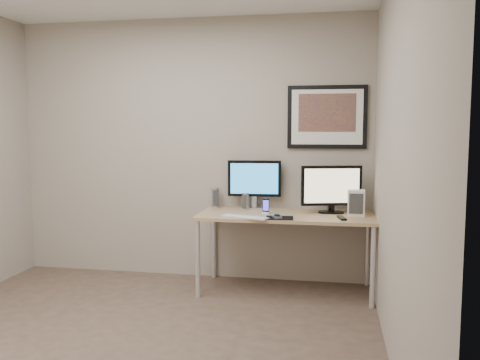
{
  "coord_description": "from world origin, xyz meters",
  "views": [
    {
      "loc": [
        1.42,
        -3.26,
        1.52
      ],
      "look_at": [
        0.61,
        1.1,
        1.06
      ],
      "focal_mm": 38.0,
      "sensor_mm": 36.0,
      "label": 1
    }
  ],
  "objects_px": {
    "monitor_tv": "(331,188)",
    "speaker_right": "(246,201)",
    "phone_dock": "(266,206)",
    "speaker_left": "(215,198)",
    "fan_unit": "(356,203)",
    "desk": "(286,221)",
    "keyboard": "(245,217)",
    "monitor_large": "(254,182)",
    "framed_art": "(327,117)"
  },
  "relations": [
    {
      "from": "monitor_tv",
      "to": "speaker_right",
      "type": "bearing_deg",
      "value": 160.14
    },
    {
      "from": "speaker_right",
      "to": "phone_dock",
      "type": "distance_m",
      "value": 0.3
    },
    {
      "from": "speaker_left",
      "to": "fan_unit",
      "type": "height_order",
      "value": "fan_unit"
    },
    {
      "from": "desk",
      "to": "speaker_left",
      "type": "relative_size",
      "value": 8.33
    },
    {
      "from": "speaker_right",
      "to": "keyboard",
      "type": "bearing_deg",
      "value": -62.19
    },
    {
      "from": "speaker_left",
      "to": "keyboard",
      "type": "bearing_deg",
      "value": -78.14
    },
    {
      "from": "desk",
      "to": "monitor_tv",
      "type": "relative_size",
      "value": 2.89
    },
    {
      "from": "monitor_large",
      "to": "monitor_tv",
      "type": "height_order",
      "value": "monitor_large"
    },
    {
      "from": "keyboard",
      "to": "fan_unit",
      "type": "relative_size",
      "value": 1.86
    },
    {
      "from": "keyboard",
      "to": "phone_dock",
      "type": "bearing_deg",
      "value": 76.09
    },
    {
      "from": "phone_dock",
      "to": "keyboard",
      "type": "height_order",
      "value": "phone_dock"
    },
    {
      "from": "desk",
      "to": "monitor_tv",
      "type": "distance_m",
      "value": 0.52
    },
    {
      "from": "monitor_tv",
      "to": "phone_dock",
      "type": "height_order",
      "value": "monitor_tv"
    },
    {
      "from": "framed_art",
      "to": "monitor_large",
      "type": "xyz_separation_m",
      "value": [
        -0.69,
        -0.08,
        -0.63
      ]
    },
    {
      "from": "fan_unit",
      "to": "speaker_right",
      "type": "bearing_deg",
      "value": 174.14
    },
    {
      "from": "monitor_large",
      "to": "monitor_tv",
      "type": "distance_m",
      "value": 0.76
    },
    {
      "from": "keyboard",
      "to": "fan_unit",
      "type": "bearing_deg",
      "value": 33.83
    },
    {
      "from": "desk",
      "to": "monitor_large",
      "type": "distance_m",
      "value": 0.54
    },
    {
      "from": "monitor_tv",
      "to": "phone_dock",
      "type": "xyz_separation_m",
      "value": [
        -0.59,
        -0.12,
        -0.17
      ]
    },
    {
      "from": "monitor_tv",
      "to": "fan_unit",
      "type": "xyz_separation_m",
      "value": [
        0.22,
        -0.08,
        -0.12
      ]
    },
    {
      "from": "desk",
      "to": "keyboard",
      "type": "relative_size",
      "value": 3.71
    },
    {
      "from": "monitor_large",
      "to": "phone_dock",
      "type": "distance_m",
      "value": 0.37
    },
    {
      "from": "desk",
      "to": "framed_art",
      "type": "distance_m",
      "value": 1.07
    },
    {
      "from": "speaker_right",
      "to": "fan_unit",
      "type": "height_order",
      "value": "fan_unit"
    },
    {
      "from": "framed_art",
      "to": "keyboard",
      "type": "relative_size",
      "value": 1.74
    },
    {
      "from": "desk",
      "to": "speaker_right",
      "type": "bearing_deg",
      "value": 156.95
    },
    {
      "from": "phone_dock",
      "to": "keyboard",
      "type": "bearing_deg",
      "value": -113.38
    },
    {
      "from": "framed_art",
      "to": "monitor_tv",
      "type": "height_order",
      "value": "framed_art"
    },
    {
      "from": "monitor_large",
      "to": "speaker_right",
      "type": "bearing_deg",
      "value": -135.57
    },
    {
      "from": "framed_art",
      "to": "speaker_right",
      "type": "xyz_separation_m",
      "value": [
        -0.76,
        -0.16,
        -0.81
      ]
    },
    {
      "from": "phone_dock",
      "to": "keyboard",
      "type": "distance_m",
      "value": 0.31
    },
    {
      "from": "desk",
      "to": "speaker_left",
      "type": "bearing_deg",
      "value": 160.02
    },
    {
      "from": "framed_art",
      "to": "speaker_left",
      "type": "bearing_deg",
      "value": -176.55
    },
    {
      "from": "desk",
      "to": "speaker_right",
      "type": "xyz_separation_m",
      "value": [
        -0.41,
        0.17,
        0.15
      ]
    },
    {
      "from": "monitor_large",
      "to": "monitor_tv",
      "type": "bearing_deg",
      "value": -16.31
    },
    {
      "from": "framed_art",
      "to": "speaker_left",
      "type": "distance_m",
      "value": 1.35
    },
    {
      "from": "monitor_large",
      "to": "speaker_right",
      "type": "height_order",
      "value": "monitor_large"
    },
    {
      "from": "speaker_left",
      "to": "phone_dock",
      "type": "relative_size",
      "value": 1.37
    },
    {
      "from": "desk",
      "to": "fan_unit",
      "type": "xyz_separation_m",
      "value": [
        0.63,
        0.02,
        0.18
      ]
    },
    {
      "from": "monitor_tv",
      "to": "keyboard",
      "type": "xyz_separation_m",
      "value": [
        -0.74,
        -0.39,
        -0.23
      ]
    },
    {
      "from": "speaker_left",
      "to": "phone_dock",
      "type": "distance_m",
      "value": 0.62
    },
    {
      "from": "speaker_right",
      "to": "fan_unit",
      "type": "bearing_deg",
      "value": 10.8
    },
    {
      "from": "speaker_right",
      "to": "phone_dock",
      "type": "bearing_deg",
      "value": -21.94
    },
    {
      "from": "monitor_large",
      "to": "fan_unit",
      "type": "height_order",
      "value": "monitor_large"
    },
    {
      "from": "framed_art",
      "to": "desk",
      "type": "bearing_deg",
      "value": -136.54
    },
    {
      "from": "desk",
      "to": "framed_art",
      "type": "xyz_separation_m",
      "value": [
        0.35,
        0.33,
        0.96
      ]
    },
    {
      "from": "desk",
      "to": "monitor_large",
      "type": "height_order",
      "value": "monitor_large"
    },
    {
      "from": "monitor_tv",
      "to": "speaker_left",
      "type": "xyz_separation_m",
      "value": [
        -1.14,
        0.16,
        -0.14
      ]
    },
    {
      "from": "keyboard",
      "to": "monitor_tv",
      "type": "bearing_deg",
      "value": 43.75
    },
    {
      "from": "monitor_tv",
      "to": "fan_unit",
      "type": "height_order",
      "value": "monitor_tv"
    }
  ]
}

